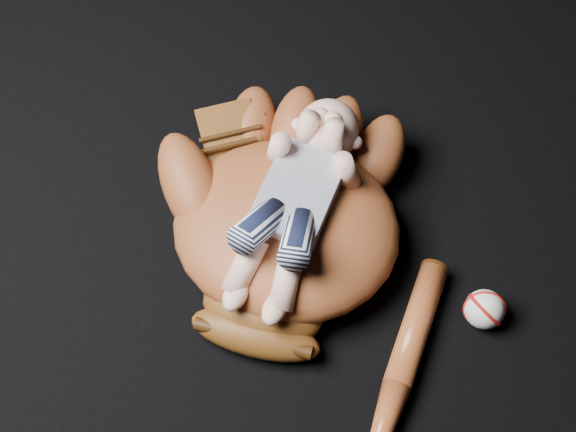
# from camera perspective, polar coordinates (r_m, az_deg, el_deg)

# --- Properties ---
(baseball_glove) EXTENTS (0.58, 0.63, 0.17)m
(baseball_glove) POSITION_cam_1_polar(r_m,az_deg,el_deg) (1.31, -0.13, -0.38)
(baseball_glove) COLOR brown
(baseball_glove) RESTS_ON ground
(newborn_baby) EXTENTS (0.23, 0.42, 0.16)m
(newborn_baby) POSITION_cam_1_polar(r_m,az_deg,el_deg) (1.25, 0.27, 0.74)
(newborn_baby) COLOR beige
(newborn_baby) RESTS_ON baseball_glove
(baseball_bat) EXTENTS (0.11, 0.49, 0.05)m
(baseball_bat) POSITION_cam_1_polar(r_m,az_deg,el_deg) (1.25, 7.37, -12.97)
(baseball_bat) COLOR #9D451E
(baseball_bat) RESTS_ON ground
(baseball) EXTENTS (0.07, 0.07, 0.06)m
(baseball) POSITION_cam_1_polar(r_m,az_deg,el_deg) (1.33, 13.80, -6.47)
(baseball) COLOR white
(baseball) RESTS_ON ground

